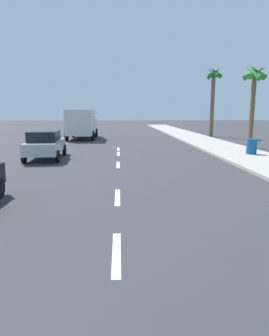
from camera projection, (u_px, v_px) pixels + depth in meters
The scene contains 12 objects.
ground_plane at pixel (118, 156), 17.65m from camera, with size 160.00×160.00×0.00m, color #38383A.
sidewalk_strip at pixel (230, 150), 19.98m from camera, with size 3.60×80.00×0.14m, color #B2ADA3.
lane_stripe_2 at pixel (117, 253), 5.51m from camera, with size 0.16×1.80×0.01m, color white.
lane_stripe_3 at pixel (118, 197), 9.15m from camera, with size 0.16×1.80×0.01m, color white.
lane_stripe_4 at pixel (118, 165), 14.75m from camera, with size 0.16×1.80×0.01m, color white.
lane_stripe_5 at pixel (118, 154), 18.65m from camera, with size 0.16×1.80×0.01m, color white.
lane_stripe_6 at pixel (118, 149), 21.08m from camera, with size 0.16×1.80×0.01m, color white.
parked_car_silver at pixel (45, 144), 16.54m from camera, with size 2.06×4.14×1.57m.
delivery_truck at pixel (82, 124), 28.75m from camera, with size 2.69×6.24×2.80m.
palm_tree_far at pixel (254, 83), 20.86m from camera, with size 1.76×1.86×6.10m.
palm_tree_distant at pixel (213, 87), 30.84m from camera, with size 1.81×1.74×7.35m.
trash_bin_far at pixel (252, 146), 17.54m from camera, with size 0.60×0.60×0.89m, color #14518C.
Camera 1 is at (0.07, 2.50, 2.59)m, focal length 31.63 mm.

